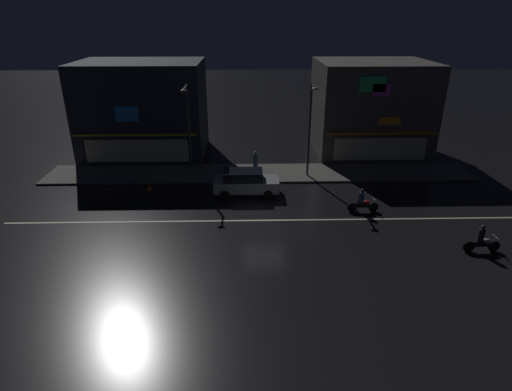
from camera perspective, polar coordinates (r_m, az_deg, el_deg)
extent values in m
plane|color=black|center=(24.53, 1.16, -3.44)|extent=(140.00, 140.00, 0.00)
cube|color=beige|center=(24.53, 1.16, -3.43)|extent=(30.33, 0.16, 0.01)
cube|color=#5B5954|center=(31.51, 0.56, 3.08)|extent=(31.93, 3.83, 0.14)
cube|color=#56514C|center=(37.47, 15.39, 11.57)|extent=(9.18, 7.51, 7.60)
cube|color=orange|center=(34.15, 16.92, 8.16)|extent=(8.72, 0.24, 0.12)
cube|color=orange|center=(34.13, 17.91, 9.71)|extent=(1.71, 0.08, 0.60)
cube|color=#33E572|center=(33.11, 15.75, 14.48)|extent=(2.00, 0.08, 1.12)
cube|color=#D83FD8|center=(33.37, 16.82, 13.70)|extent=(1.35, 0.08, 0.88)
cube|color=beige|center=(34.55, 16.64, 6.12)|extent=(7.35, 0.06, 1.80)
cube|color=#2D333D|center=(36.64, -15.17, 11.39)|extent=(9.99, 6.89, 7.68)
cube|color=yellow|center=(33.57, -16.27, 7.98)|extent=(9.49, 0.24, 0.12)
cube|color=#268CF2|center=(33.35, -17.30, 10.66)|extent=(1.78, 0.08, 1.16)
cube|color=beige|center=(33.98, -15.99, 5.90)|extent=(7.99, 0.06, 1.80)
cylinder|color=#47494C|center=(30.56, -9.15, 8.72)|extent=(0.16, 0.16, 6.56)
cube|color=#47494C|center=(29.22, -9.74, 14.37)|extent=(0.10, 1.40, 0.10)
ellipsoid|color=#F9E099|center=(28.55, -9.92, 13.98)|extent=(0.44, 0.32, 0.20)
cylinder|color=#47494C|center=(30.17, 7.34, 8.79)|extent=(0.16, 0.16, 6.72)
cube|color=#47494C|center=(28.82, 7.89, 14.69)|extent=(0.10, 1.40, 0.10)
ellipsoid|color=#F9E099|center=(28.15, 8.10, 14.29)|extent=(0.44, 0.32, 0.20)
cylinder|color=#334766|center=(30.96, -0.06, 4.37)|extent=(0.34, 0.34, 1.55)
sphere|color=tan|center=(30.68, -0.06, 5.92)|extent=(0.22, 0.22, 0.22)
cube|color=#9EA0A5|center=(27.79, -1.33, 1.53)|extent=(4.30, 1.78, 0.76)
cube|color=black|center=(27.54, -1.79, 2.83)|extent=(2.58, 1.57, 0.60)
cube|color=#F9F2CC|center=(28.39, 2.93, 2.21)|extent=(0.08, 0.20, 0.12)
cube|color=#F9F2CC|center=(27.28, 3.11, 1.28)|extent=(0.08, 0.20, 0.12)
cylinder|color=black|center=(28.79, 1.49, 1.53)|extent=(0.62, 0.20, 0.62)
cylinder|color=black|center=(27.16, 1.68, 0.10)|extent=(0.62, 0.20, 0.62)
cylinder|color=black|center=(28.80, -4.16, 1.47)|extent=(0.62, 0.20, 0.62)
cylinder|color=black|center=(27.16, -4.31, 0.04)|extent=(0.62, 0.20, 0.62)
cylinder|color=black|center=(24.60, 29.85, -6.04)|extent=(0.60, 0.08, 0.60)
cylinder|color=black|center=(23.96, 27.18, -6.24)|extent=(0.60, 0.10, 0.60)
cube|color=black|center=(24.23, 28.58, -5.93)|extent=(1.30, 0.14, 0.20)
ellipsoid|color=#B2B7BC|center=(24.23, 29.09, -5.45)|extent=(0.44, 0.26, 0.24)
cube|color=black|center=(24.07, 28.23, -5.65)|extent=(0.56, 0.22, 0.10)
cylinder|color=slate|center=(24.34, 30.01, -4.92)|extent=(0.03, 0.60, 0.03)
sphere|color=white|center=(24.43, 30.15, -5.12)|extent=(0.14, 0.14, 0.14)
cylinder|color=#232328|center=(23.92, 28.52, -4.81)|extent=(0.32, 0.32, 0.70)
sphere|color=#333338|center=(23.72, 28.74, -3.83)|extent=(0.22, 0.22, 0.22)
cylinder|color=black|center=(26.47, 15.80, -1.54)|extent=(0.60, 0.08, 0.60)
cylinder|color=black|center=(26.12, 13.07, -1.59)|extent=(0.60, 0.10, 0.60)
cube|color=black|center=(26.25, 14.47, -1.37)|extent=(1.30, 0.14, 0.20)
ellipsoid|color=red|center=(26.21, 14.93, -0.93)|extent=(0.44, 0.26, 0.24)
cube|color=black|center=(26.13, 14.08, -1.08)|extent=(0.56, 0.22, 0.10)
cylinder|color=slate|center=(26.23, 15.83, -0.46)|extent=(0.03, 0.60, 0.03)
sphere|color=white|center=(26.30, 15.99, -0.65)|extent=(0.14, 0.14, 0.14)
cylinder|color=#334766|center=(25.98, 14.27, -0.28)|extent=(0.32, 0.32, 0.70)
sphere|color=#333338|center=(25.80, 14.37, 0.66)|extent=(0.22, 0.22, 0.22)
cone|color=orange|center=(29.45, -14.41, 1.19)|extent=(0.36, 0.36, 0.55)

